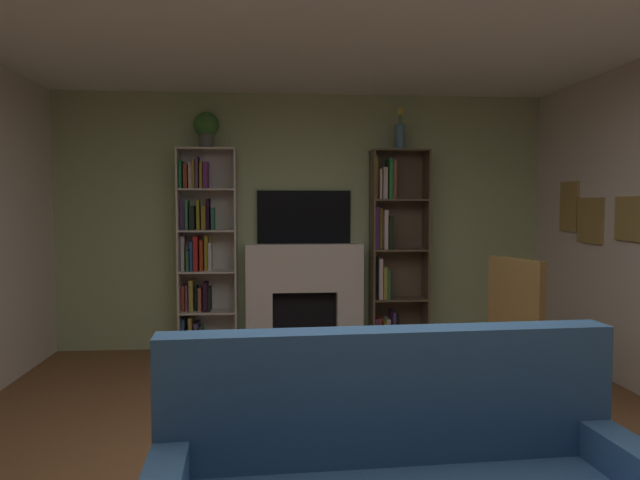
{
  "coord_description": "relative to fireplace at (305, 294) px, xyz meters",
  "views": [
    {
      "loc": [
        -0.38,
        -3.02,
        1.51
      ],
      "look_at": [
        0.0,
        1.31,
        1.25
      ],
      "focal_mm": 33.6,
      "sensor_mm": 36.0,
      "label": 1
    }
  ],
  "objects": [
    {
      "name": "vase_with_flowers",
      "position": [
        0.99,
        -0.04,
        1.65
      ],
      "size": [
        0.11,
        0.11,
        0.44
      ],
      "color": "teal",
      "rests_on": "bookshelf_right"
    },
    {
      "name": "bookshelf_left",
      "position": [
        -1.05,
        0.0,
        0.45
      ],
      "size": [
        0.59,
        0.29,
        2.07
      ],
      "color": "beige",
      "rests_on": "ground_plane"
    },
    {
      "name": "wall_back_accent",
      "position": [
        0.0,
        0.14,
        0.75
      ],
      "size": [
        5.21,
        0.06,
        2.66
      ],
      "primitive_type": "cube",
      "color": "#A6B783",
      "rests_on": "ground_plane"
    },
    {
      "name": "armchair",
      "position": [
        1.28,
        -1.98,
        -0.01
      ],
      "size": [
        0.72,
        0.7,
        1.11
      ],
      "color": "brown",
      "rests_on": "ground_plane"
    },
    {
      "name": "potted_plant",
      "position": [
        -0.99,
        -0.04,
        1.71
      ],
      "size": [
        0.25,
        0.25,
        0.36
      ],
      "color": "#535554",
      "rests_on": "bookshelf_left"
    },
    {
      "name": "fireplace",
      "position": [
        0.0,
        0.0,
        0.0
      ],
      "size": [
        1.31,
        0.52,
        1.1
      ],
      "color": "white",
      "rests_on": "ground_plane"
    },
    {
      "name": "bookshelf_right",
      "position": [
        0.91,
        -0.0,
        0.43
      ],
      "size": [
        0.59,
        0.3,
        2.07
      ],
      "color": "brown",
      "rests_on": "ground_plane"
    },
    {
      "name": "tv",
      "position": [
        0.0,
        0.08,
        0.8
      ],
      "size": [
        0.97,
        0.06,
        0.55
      ],
      "primitive_type": "cube",
      "color": "black",
      "rests_on": "fireplace"
    }
  ]
}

